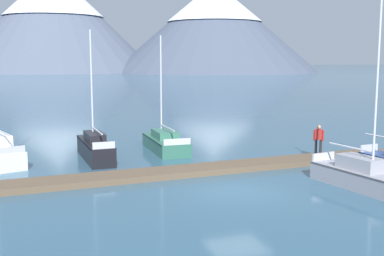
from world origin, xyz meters
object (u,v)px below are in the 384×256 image
(sailboat_second_berth, at_px, (94,147))
(sailboat_mid_dock_starboard, at_px, (366,177))
(person_on_dock, at_px, (319,138))
(sailboat_mid_dock_port, at_px, (163,141))

(sailboat_second_berth, relative_size, sailboat_mid_dock_starboard, 0.90)
(sailboat_mid_dock_starboard, height_order, person_on_dock, sailboat_mid_dock_starboard)
(sailboat_second_berth, height_order, person_on_dock, sailboat_second_berth)
(sailboat_mid_dock_port, distance_m, sailboat_mid_dock_starboard, 13.62)
(sailboat_mid_dock_port, height_order, person_on_dock, sailboat_mid_dock_port)
(sailboat_mid_dock_port, bearing_deg, sailboat_second_berth, -163.02)
(sailboat_mid_dock_starboard, distance_m, person_on_dock, 6.55)
(sailboat_second_berth, bearing_deg, sailboat_mid_dock_port, 16.98)
(person_on_dock, bearing_deg, sailboat_mid_dock_starboard, -105.36)
(sailboat_second_berth, relative_size, person_on_dock, 4.35)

